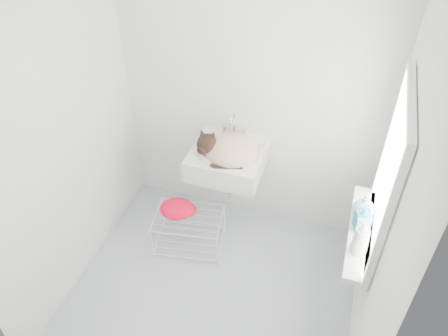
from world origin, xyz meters
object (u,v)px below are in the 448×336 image
(bottle_a, at_px, (357,251))
(bottle_c, at_px, (362,216))
(sink, at_px, (227,152))
(bottle_b, at_px, (360,228))
(cat, at_px, (228,149))
(wire_rack, at_px, (189,232))

(bottle_a, distance_m, bottle_c, 0.33)
(sink, relative_size, bottle_c, 3.09)
(bottle_a, height_order, bottle_c, bottle_a)
(bottle_b, distance_m, bottle_c, 0.12)
(sink, relative_size, cat, 1.25)
(bottle_a, distance_m, bottle_b, 0.21)
(bottle_b, bearing_deg, bottle_a, -90.00)
(wire_rack, bearing_deg, sink, 54.14)
(cat, height_order, bottle_a, cat)
(cat, xyz_separation_m, wire_rack, (-0.25, -0.32, -0.74))
(cat, bearing_deg, wire_rack, -128.96)
(bottle_b, xyz_separation_m, bottle_c, (0.00, 0.12, 0.00))
(sink, height_order, wire_rack, sink)
(cat, xyz_separation_m, bottle_c, (1.10, -0.39, -0.04))
(wire_rack, xyz_separation_m, bottle_b, (1.35, -0.20, 0.70))
(bottle_b, bearing_deg, cat, 155.02)
(sink, bearing_deg, bottle_b, -25.53)
(cat, bearing_deg, bottle_b, -25.31)
(bottle_a, xyz_separation_m, bottle_c, (0.00, 0.33, 0.00))
(wire_rack, height_order, bottle_b, bottle_b)
(bottle_c, bearing_deg, sink, 159.74)
(cat, xyz_separation_m, bottle_b, (1.10, -0.51, -0.04))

